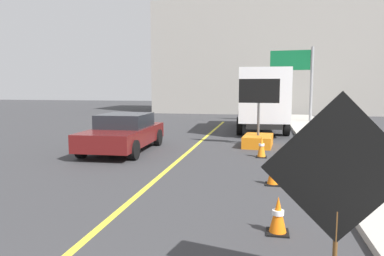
{
  "coord_description": "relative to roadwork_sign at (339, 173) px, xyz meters",
  "views": [
    {
      "loc": [
        2.69,
        -0.59,
        2.37
      ],
      "look_at": [
        1.39,
        5.92,
        1.62
      ],
      "focal_mm": 33.73,
      "sensor_mm": 36.0,
      "label": 1
    }
  ],
  "objects": [
    {
      "name": "lane_center_stripe",
      "position": [
        -3.48,
        2.62,
        -1.47
      ],
      "size": [
        0.14,
        36.0,
        0.01
      ],
      "primitive_type": "cube",
      "color": "yellow",
      "rests_on": "ground"
    },
    {
      "name": "roadwork_sign",
      "position": [
        0.0,
        0.0,
        0.0
      ],
      "size": [
        1.63,
        0.18,
        2.33
      ],
      "color": "#593819",
      "rests_on": "ground"
    },
    {
      "name": "arrow_board_trailer",
      "position": [
        -0.99,
        10.64,
        -0.99
      ],
      "size": [
        1.6,
        1.88,
        2.7
      ],
      "color": "orange",
      "rests_on": "ground"
    },
    {
      "name": "box_truck",
      "position": [
        -0.93,
        16.01,
        0.32
      ],
      "size": [
        2.86,
        7.3,
        3.29
      ],
      "color": "black",
      "rests_on": "ground"
    },
    {
      "name": "pickup_car",
      "position": [
        -5.89,
        8.6,
        -0.77
      ],
      "size": [
        2.16,
        4.6,
        1.38
      ],
      "color": "#591414",
      "rests_on": "ground"
    },
    {
      "name": "highway_guide_sign",
      "position": [
        1.47,
        21.02,
        1.95
      ],
      "size": [
        2.78,
        0.37,
        5.0
      ],
      "color": "gray",
      "rests_on": "ground"
    },
    {
      "name": "far_building_block",
      "position": [
        -0.92,
        31.53,
        3.52
      ],
      "size": [
        19.87,
        7.77,
        9.97
      ],
      "primitive_type": "cube",
      "color": "gray",
      "rests_on": "ground"
    },
    {
      "name": "traffic_cone_near_sign",
      "position": [
        -0.53,
        1.85,
        -1.17
      ],
      "size": [
        0.36,
        0.36,
        0.62
      ],
      "color": "black",
      "rests_on": "ground"
    },
    {
      "name": "traffic_cone_mid_lane",
      "position": [
        -0.54,
        4.85,
        -1.18
      ],
      "size": [
        0.36,
        0.36,
        0.59
      ],
      "color": "black",
      "rests_on": "ground"
    },
    {
      "name": "traffic_cone_far_lane",
      "position": [
        -0.84,
        8.33,
        -1.1
      ],
      "size": [
        0.36,
        0.36,
        0.76
      ],
      "color": "black",
      "rests_on": "ground"
    }
  ]
}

